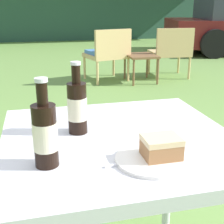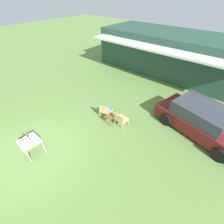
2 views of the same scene
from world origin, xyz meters
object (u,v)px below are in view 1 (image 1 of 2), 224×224
wicker_chair_cushioned (108,52)px  garden_side_table (141,58)px  cola_bottle_near (77,106)px  wicker_chair_plain (171,50)px  cola_bottle_far (45,134)px  cake_on_plate (157,153)px  patio_table (119,158)px

wicker_chair_cushioned → garden_side_table: (0.47, -0.16, -0.08)m
wicker_chair_cushioned → cola_bottle_near: cola_bottle_near is taller
wicker_chair_plain → cola_bottle_far: size_ratio=3.24×
cola_bottle_near → wicker_chair_cushioned: bearing=75.6°
cola_bottle_far → cake_on_plate: bearing=-8.7°
garden_side_table → cola_bottle_far: 3.93m
wicker_chair_plain → cola_bottle_near: cola_bottle_near is taller
patio_table → cola_bottle_far: 0.32m
wicker_chair_cushioned → garden_side_table: size_ratio=1.53×
garden_side_table → cake_on_plate: 3.86m
garden_side_table → cake_on_plate: cake_on_plate is taller
wicker_chair_plain → cake_on_plate: bearing=69.8°
patio_table → cola_bottle_far: size_ratio=3.15×
patio_table → garden_side_table: bearing=70.1°
wicker_chair_cushioned → cola_bottle_near: bearing=60.9°
wicker_chair_cushioned → patio_table: size_ratio=1.03×
wicker_chair_cushioned → wicker_chair_plain: size_ratio=1.00×
cola_bottle_near → wicker_chair_plain: bearing=61.6°
wicker_chair_cushioned → garden_side_table: wicker_chair_cushioned is taller
garden_side_table → cake_on_plate: size_ratio=2.49×
patio_table → cake_on_plate: size_ratio=3.69×
cake_on_plate → cola_bottle_near: (-0.18, 0.25, 0.07)m
patio_table → cola_bottle_near: (-0.13, 0.07, 0.17)m
patio_table → cola_bottle_far: bearing=-149.5°
wicker_chair_cushioned → cola_bottle_near: 3.70m
cake_on_plate → patio_table: bearing=107.3°
wicker_chair_cushioned → patio_table: wicker_chair_cushioned is taller
wicker_chair_plain → cola_bottle_far: 4.28m
wicker_chair_plain → patio_table: bearing=68.0°
cola_bottle_near → cola_bottle_far: size_ratio=1.00×
wicker_chair_plain → cola_bottle_near: bearing=66.0°
wicker_chair_cushioned → cake_on_plate: bearing=64.5°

